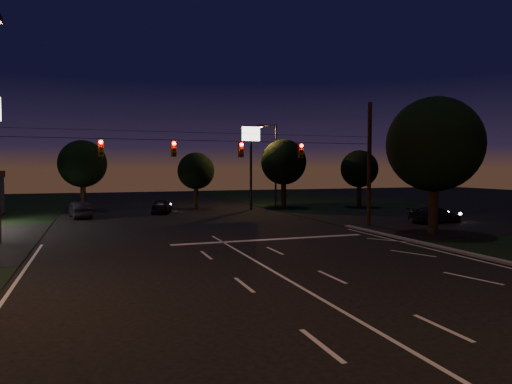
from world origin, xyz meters
name	(u,v)px	position (x,y,z in m)	size (l,w,h in m)	color
ground	(313,295)	(0.00, 0.00, 0.00)	(140.00, 140.00, 0.00)	black
cross_street_right	(446,220)	(20.00, 16.00, 0.00)	(20.00, 16.00, 0.02)	black
center_line	(441,368)	(0.00, -6.00, 0.01)	(0.14, 40.00, 0.01)	silver
stop_bar	(272,239)	(3.00, 11.50, 0.01)	(12.00, 0.50, 0.01)	silver
utility_pole_right	(368,226)	(12.00, 15.00, 0.00)	(0.30, 0.30, 9.00)	black
signal_span	(208,148)	(0.00, 14.96, 5.50)	(24.00, 0.40, 1.56)	black
pole_sign_right	(251,148)	(8.00, 30.00, 6.24)	(1.80, 0.30, 8.40)	black
street_light_right_far	(273,159)	(11.24, 32.00, 5.24)	(2.20, 0.35, 9.00)	black
tree_right_near	(433,146)	(13.53, 10.17, 5.68)	(6.00, 6.00, 8.76)	black
tree_far_b	(83,164)	(-7.98, 34.13, 4.61)	(4.60, 4.60, 6.98)	black
tree_far_c	(196,171)	(3.02, 33.10, 3.90)	(3.80, 3.80, 5.86)	black
tree_far_d	(283,163)	(12.02, 31.13, 4.83)	(4.80, 4.80, 7.30)	black
tree_far_e	(359,169)	(20.02, 29.11, 4.11)	(4.00, 4.00, 6.18)	black
car_oncoming_a	(162,206)	(-1.00, 29.71, 0.68)	(1.61, 4.01, 1.37)	black
car_oncoming_b	(80,210)	(-8.10, 27.81, 0.69)	(1.46, 4.17, 1.38)	black
car_cross	(435,215)	(17.89, 14.86, 0.63)	(1.77, 4.36, 1.27)	black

